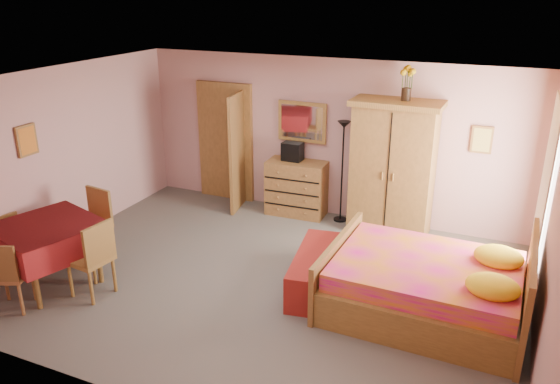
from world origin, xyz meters
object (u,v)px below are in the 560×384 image
at_px(floor_lamp, 342,172).
at_px(chair_west, 14,247).
at_px(wardrobe, 393,168).
at_px(dining_table, 51,254).
at_px(bed, 426,271).
at_px(chair_south, 10,274).
at_px(bench, 317,271).
at_px(wall_mirror, 302,122).
at_px(chair_north, 90,227).
at_px(chest_of_drawers, 297,188).
at_px(chair_east, 90,258).
at_px(stereo, 293,151).
at_px(sunflower_vase, 407,83).

distance_m(floor_lamp, chair_west, 4.88).
bearing_deg(wardrobe, dining_table, -136.07).
height_order(bed, chair_west, bed).
xyz_separation_m(chair_south, chair_west, (-0.61, 0.60, -0.05)).
bearing_deg(wardrobe, chair_south, -131.27).
bearing_deg(bench, chair_west, -161.05).
bearing_deg(chair_west, wall_mirror, 158.55).
relative_size(wall_mirror, bed, 0.37).
relative_size(dining_table, chair_north, 1.14).
relative_size(chair_south, chair_north, 0.91).
bearing_deg(chair_west, chest_of_drawers, 156.93).
bearing_deg(chair_south, chair_east, 20.42).
relative_size(chest_of_drawers, dining_table, 0.85).
bearing_deg(stereo, floor_lamp, -1.28).
bearing_deg(chair_east, bench, -56.11).
bearing_deg(floor_lamp, chair_east, -121.71).
distance_m(stereo, chair_south, 4.57).
height_order(floor_lamp, chair_west, floor_lamp).
bearing_deg(chair_north, wardrobe, -135.74).
bearing_deg(wardrobe, bench, -101.02).
relative_size(stereo, bench, 0.23).
height_order(wardrobe, chair_south, wardrobe).
height_order(wall_mirror, stereo, wall_mirror).
distance_m(sunflower_vase, bench, 3.03).
bearing_deg(chest_of_drawers, stereo, 150.67).
distance_m(stereo, sunflower_vase, 2.19).
xyz_separation_m(wall_mirror, stereo, (-0.10, -0.16, -0.47)).
relative_size(wall_mirror, bench, 0.59).
bearing_deg(wall_mirror, floor_lamp, -11.85).
distance_m(bed, chair_east, 4.07).
xyz_separation_m(stereo, bench, (1.25, -2.20, -0.84)).
bearing_deg(wall_mirror, chair_east, -109.30).
bearing_deg(floor_lamp, stereo, 178.72).
bearing_deg(chair_west, chair_south, 59.70).
distance_m(chest_of_drawers, wall_mirror, 1.11).
bearing_deg(chair_west, bed, 118.51).
distance_m(sunflower_vase, chair_north, 4.92).
bearing_deg(wardrobe, wall_mirror, 171.14).
bearing_deg(bed, bench, -178.48).
distance_m(stereo, bench, 2.66).
xyz_separation_m(bed, chair_east, (-3.86, -1.28, -0.03)).
distance_m(chest_of_drawers, bench, 2.45).
height_order(chair_south, chair_west, chair_south).
bearing_deg(chest_of_drawers, dining_table, -122.97).
bearing_deg(wardrobe, stereo, 177.05).
bearing_deg(wall_mirror, bed, -42.07).
bearing_deg(wardrobe, chest_of_drawers, 178.59).
distance_m(chair_west, chair_east, 1.27).
distance_m(wardrobe, chair_south, 5.41).
xyz_separation_m(bench, chair_west, (-3.78, -1.30, 0.17)).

